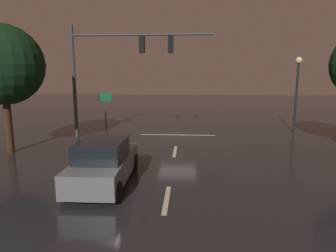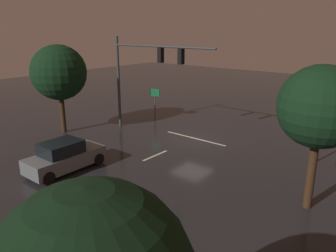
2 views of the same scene
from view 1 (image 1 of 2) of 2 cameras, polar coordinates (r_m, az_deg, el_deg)
name	(u,v)px [view 1 (image 1 of 2)]	position (r m, az deg, el deg)	size (l,w,h in m)	color
ground_plane	(178,136)	(19.32, 1.92, -1.94)	(80.00, 80.00, 0.00)	#232326
traffic_signal_assembly	(117,59)	(18.54, -9.99, 12.79)	(8.80, 0.47, 7.02)	#383A3D
lane_dash_far	(175,151)	(15.43, 1.38, -5.02)	(2.20, 0.16, 0.01)	beige
lane_dash_mid	(167,199)	(9.77, -0.27, -14.21)	(2.20, 0.16, 0.01)	beige
stop_bar	(178,135)	(19.60, 1.95, -1.75)	(5.00, 0.16, 0.01)	beige
car_approaching	(104,163)	(11.05, -12.51, -7.14)	(1.95, 4.39, 1.70)	slate
street_lamp_left_kerb	(297,81)	(21.54, 24.09, 8.13)	(0.44, 0.44, 5.18)	black
route_sign	(105,102)	(21.99, -12.25, 4.55)	(0.90, 0.22, 2.76)	#383A3D
tree_right_near	(3,65)	(16.87, -29.73, 10.36)	(4.00, 4.00, 6.51)	#382314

